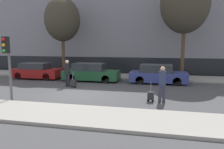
% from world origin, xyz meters
% --- Properties ---
extents(ground_plane, '(80.00, 80.00, 0.00)m').
position_xyz_m(ground_plane, '(0.00, 0.00, 0.00)').
color(ground_plane, '#424244').
extents(sidewalk_near, '(28.00, 2.50, 0.12)m').
position_xyz_m(sidewalk_near, '(0.00, -3.75, 0.06)').
color(sidewalk_near, gray).
rests_on(sidewalk_near, ground_plane).
extents(sidewalk_far, '(28.00, 3.00, 0.12)m').
position_xyz_m(sidewalk_far, '(0.00, 7.00, 0.06)').
color(sidewalk_far, gray).
rests_on(sidewalk_far, ground_plane).
extents(building_facade, '(28.00, 3.00, 11.24)m').
position_xyz_m(building_facade, '(0.00, 10.67, 5.61)').
color(building_facade, slate).
rests_on(building_facade, ground_plane).
extents(parked_car_0, '(4.08, 1.72, 1.31)m').
position_xyz_m(parked_car_0, '(-5.52, 4.62, 0.62)').
color(parked_car_0, maroon).
rests_on(parked_car_0, ground_plane).
extents(parked_car_1, '(4.35, 1.75, 1.39)m').
position_xyz_m(parked_car_1, '(-0.75, 4.54, 0.65)').
color(parked_car_1, '#194728').
rests_on(parked_car_1, ground_plane).
extents(parked_car_2, '(4.15, 1.81, 1.38)m').
position_xyz_m(parked_car_2, '(4.39, 4.64, 0.65)').
color(parked_car_2, navy).
rests_on(parked_car_2, ground_plane).
extents(pedestrian_left, '(0.34, 0.34, 1.82)m').
position_xyz_m(pedestrian_left, '(-1.55, 1.91, 1.04)').
color(pedestrian_left, '#23232D').
rests_on(pedestrian_left, ground_plane).
extents(trolley_left, '(0.34, 0.29, 1.08)m').
position_xyz_m(trolley_left, '(-1.04, 1.71, 0.33)').
color(trolley_left, '#262628').
rests_on(trolley_left, ground_plane).
extents(pedestrian_right, '(0.35, 0.34, 1.80)m').
position_xyz_m(pedestrian_right, '(4.69, -0.78, 1.03)').
color(pedestrian_right, '#383347').
rests_on(pedestrian_right, ground_plane).
extents(trolley_right, '(0.34, 0.29, 1.04)m').
position_xyz_m(trolley_right, '(4.14, -0.83, 0.31)').
color(trolley_right, '#262628').
rests_on(trolley_right, ground_plane).
extents(traffic_light, '(0.28, 0.47, 3.24)m').
position_xyz_m(traffic_light, '(-2.74, -2.37, 2.32)').
color(traffic_light, '#515154').
rests_on(traffic_light, ground_plane).
extents(parked_bicycle, '(1.77, 0.06, 0.96)m').
position_xyz_m(parked_bicycle, '(5.93, 6.78, 0.49)').
color(parked_bicycle, black).
rests_on(parked_bicycle, sidewalk_far).
extents(bare_tree_near_crossing, '(3.70, 3.70, 8.07)m').
position_xyz_m(bare_tree_near_crossing, '(6.24, 6.21, 5.91)').
color(bare_tree_near_crossing, '#4C3826').
rests_on(bare_tree_near_crossing, sidewalk_far).
extents(bare_tree_down_street, '(3.12, 3.12, 6.80)m').
position_xyz_m(bare_tree_down_street, '(-3.96, 6.52, 4.99)').
color(bare_tree_down_street, '#4C3826').
rests_on(bare_tree_down_street, sidewalk_far).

